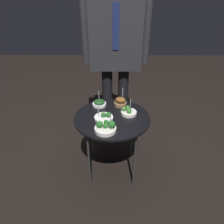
{
  "coord_description": "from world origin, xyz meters",
  "views": [
    {
      "loc": [
        0.01,
        -1.62,
        1.64
      ],
      "look_at": [
        0.0,
        0.0,
        0.67
      ],
      "focal_mm": 35.0,
      "sensor_mm": 36.0,
      "label": 1
    }
  ],
  "objects_px": {
    "bowl_broccoli_center": "(128,112)",
    "bowl_broccoli_front_right": "(106,128)",
    "bowl_broccoli_back_right": "(104,117)",
    "bowl_spinach_mid_left": "(99,103)",
    "waiter_figure": "(116,43)",
    "serving_cart": "(112,121)",
    "bowl_roast_far_rim": "(120,102)"
  },
  "relations": [
    {
      "from": "bowl_broccoli_center",
      "to": "bowl_broccoli_front_right",
      "type": "bearing_deg",
      "value": -127.28
    },
    {
      "from": "bowl_broccoli_center",
      "to": "bowl_broccoli_back_right",
      "type": "relative_size",
      "value": 1.05
    },
    {
      "from": "bowl_broccoli_back_right",
      "to": "bowl_spinach_mid_left",
      "type": "xyz_separation_m",
      "value": [
        -0.06,
        0.24,
        0.0
      ]
    },
    {
      "from": "bowl_spinach_mid_left",
      "to": "waiter_figure",
      "type": "bearing_deg",
      "value": 65.39
    },
    {
      "from": "serving_cart",
      "to": "bowl_broccoli_center",
      "type": "xyz_separation_m",
      "value": [
        0.15,
        0.05,
        0.07
      ]
    },
    {
      "from": "serving_cart",
      "to": "bowl_spinach_mid_left",
      "type": "xyz_separation_m",
      "value": [
        -0.12,
        0.2,
        0.07
      ]
    },
    {
      "from": "bowl_broccoli_back_right",
      "to": "bowl_roast_far_rim",
      "type": "xyz_separation_m",
      "value": [
        0.15,
        0.24,
        0.02
      ]
    },
    {
      "from": "serving_cart",
      "to": "bowl_roast_far_rim",
      "type": "xyz_separation_m",
      "value": [
        0.08,
        0.21,
        0.08
      ]
    },
    {
      "from": "bowl_broccoli_back_right",
      "to": "waiter_figure",
      "type": "bearing_deg",
      "value": 80.28
    },
    {
      "from": "bowl_broccoli_center",
      "to": "bowl_spinach_mid_left",
      "type": "height_order",
      "value": "bowl_broccoli_center"
    },
    {
      "from": "serving_cart",
      "to": "bowl_broccoli_back_right",
      "type": "bearing_deg",
      "value": -155.27
    },
    {
      "from": "bowl_broccoli_front_right",
      "to": "bowl_spinach_mid_left",
      "type": "bearing_deg",
      "value": 100.3
    },
    {
      "from": "bowl_broccoli_front_right",
      "to": "bowl_spinach_mid_left",
      "type": "xyz_separation_m",
      "value": [
        -0.07,
        0.41,
        -0.0
      ]
    },
    {
      "from": "bowl_broccoli_front_right",
      "to": "bowl_broccoli_center",
      "type": "bearing_deg",
      "value": 52.72
    },
    {
      "from": "serving_cart",
      "to": "bowl_spinach_mid_left",
      "type": "height_order",
      "value": "bowl_spinach_mid_left"
    },
    {
      "from": "bowl_broccoli_back_right",
      "to": "bowl_roast_far_rim",
      "type": "relative_size",
      "value": 0.96
    },
    {
      "from": "serving_cart",
      "to": "bowl_roast_far_rim",
      "type": "distance_m",
      "value": 0.24
    },
    {
      "from": "bowl_broccoli_center",
      "to": "bowl_roast_far_rim",
      "type": "height_order",
      "value": "bowl_broccoli_center"
    },
    {
      "from": "bowl_broccoli_center",
      "to": "waiter_figure",
      "type": "relative_size",
      "value": 0.1
    },
    {
      "from": "bowl_broccoli_front_right",
      "to": "waiter_figure",
      "type": "relative_size",
      "value": 0.1
    },
    {
      "from": "serving_cart",
      "to": "waiter_figure",
      "type": "distance_m",
      "value": 0.77
    },
    {
      "from": "serving_cart",
      "to": "bowl_broccoli_front_right",
      "type": "distance_m",
      "value": 0.22
    },
    {
      "from": "bowl_broccoli_center",
      "to": "bowl_spinach_mid_left",
      "type": "distance_m",
      "value": 0.31
    },
    {
      "from": "serving_cart",
      "to": "bowl_broccoli_center",
      "type": "height_order",
      "value": "bowl_broccoli_center"
    },
    {
      "from": "bowl_spinach_mid_left",
      "to": "serving_cart",
      "type": "bearing_deg",
      "value": -59.12
    },
    {
      "from": "serving_cart",
      "to": "waiter_figure",
      "type": "bearing_deg",
      "value": 86.79
    },
    {
      "from": "bowl_spinach_mid_left",
      "to": "bowl_roast_far_rim",
      "type": "distance_m",
      "value": 0.2
    },
    {
      "from": "bowl_broccoli_center",
      "to": "bowl_broccoli_back_right",
      "type": "height_order",
      "value": "bowl_broccoli_center"
    },
    {
      "from": "bowl_roast_far_rim",
      "to": "waiter_figure",
      "type": "relative_size",
      "value": 0.09
    },
    {
      "from": "bowl_broccoli_front_right",
      "to": "serving_cart",
      "type": "bearing_deg",
      "value": 76.87
    },
    {
      "from": "bowl_broccoli_back_right",
      "to": "bowl_roast_far_rim",
      "type": "distance_m",
      "value": 0.28
    },
    {
      "from": "bowl_broccoli_center",
      "to": "serving_cart",
      "type": "bearing_deg",
      "value": -161.47
    }
  ]
}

